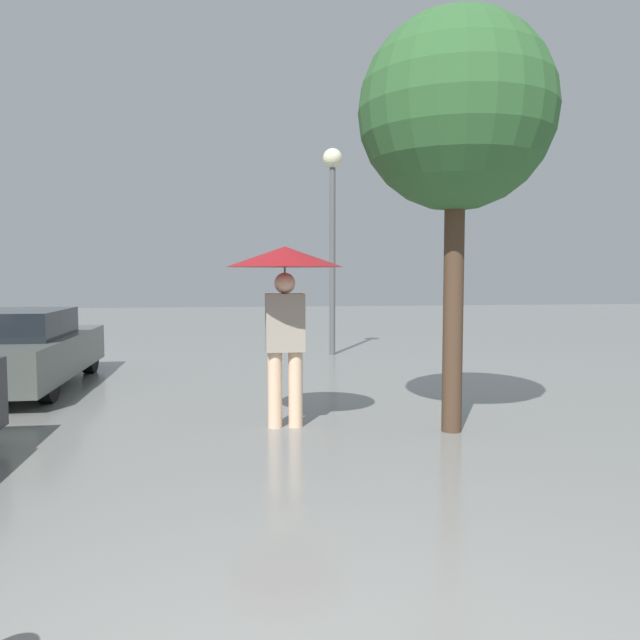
{
  "coord_description": "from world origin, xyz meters",
  "views": [
    {
      "loc": [
        -0.17,
        -1.39,
        1.65
      ],
      "look_at": [
        0.79,
        5.22,
        1.16
      ],
      "focal_mm": 35.0,
      "sensor_mm": 36.0,
      "label": 1
    }
  ],
  "objects_px": {
    "street_lamp": "(333,207)",
    "parked_car_farthest": "(11,350)",
    "pedestrian": "(285,278)",
    "tree": "(456,114)"
  },
  "relations": [
    {
      "from": "tree",
      "to": "street_lamp",
      "type": "distance_m",
      "value": 6.33
    },
    {
      "from": "parked_car_farthest",
      "to": "street_lamp",
      "type": "height_order",
      "value": "street_lamp"
    },
    {
      "from": "parked_car_farthest",
      "to": "tree",
      "type": "distance_m",
      "value": 6.94
    },
    {
      "from": "parked_car_farthest",
      "to": "street_lamp",
      "type": "distance_m",
      "value": 6.49
    },
    {
      "from": "street_lamp",
      "to": "tree",
      "type": "bearing_deg",
      "value": -87.97
    },
    {
      "from": "street_lamp",
      "to": "parked_car_farthest",
      "type": "bearing_deg",
      "value": -150.25
    },
    {
      "from": "pedestrian",
      "to": "tree",
      "type": "xyz_separation_m",
      "value": [
        1.71,
        -0.43,
        1.66
      ]
    },
    {
      "from": "parked_car_farthest",
      "to": "street_lamp",
      "type": "xyz_separation_m",
      "value": [
        5.22,
        2.98,
        2.46
      ]
    },
    {
      "from": "pedestrian",
      "to": "parked_car_farthest",
      "type": "relative_size",
      "value": 0.49
    },
    {
      "from": "parked_car_farthest",
      "to": "pedestrian",
      "type": "bearing_deg",
      "value": -37.97
    }
  ]
}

